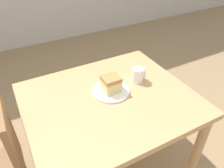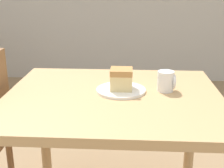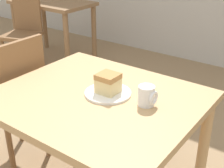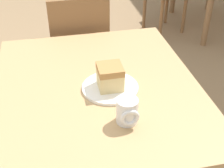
{
  "view_description": "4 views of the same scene",
  "coord_description": "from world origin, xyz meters",
  "px_view_note": "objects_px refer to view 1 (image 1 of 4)",
  "views": [
    {
      "loc": [
        -0.41,
        -0.49,
        1.59
      ],
      "look_at": [
        0.11,
        0.48,
        0.79
      ],
      "focal_mm": 35.0,
      "sensor_mm": 36.0,
      "label": 1
    },
    {
      "loc": [
        0.14,
        -0.94,
        1.25
      ],
      "look_at": [
        0.05,
        0.45,
        0.78
      ],
      "focal_mm": 50.0,
      "sensor_mm": 36.0,
      "label": 2
    },
    {
      "loc": [
        0.94,
        -0.65,
        1.47
      ],
      "look_at": [
        0.13,
        0.45,
        0.82
      ],
      "focal_mm": 50.0,
      "sensor_mm": 36.0,
      "label": 3
    },
    {
      "loc": [
        1.13,
        0.25,
        1.51
      ],
      "look_at": [
        0.14,
        0.46,
        0.8
      ],
      "focal_mm": 50.0,
      "sensor_mm": 36.0,
      "label": 4
    }
  ],
  "objects_px": {
    "plate": "(111,91)",
    "dining_table_near": "(110,110)",
    "cake_slice": "(111,84)",
    "coffee_mug": "(138,75)"
  },
  "relations": [
    {
      "from": "plate",
      "to": "dining_table_near",
      "type": "bearing_deg",
      "value": -126.25
    },
    {
      "from": "plate",
      "to": "cake_slice",
      "type": "height_order",
      "value": "cake_slice"
    },
    {
      "from": "dining_table_near",
      "to": "cake_slice",
      "type": "relative_size",
      "value": 9.72
    },
    {
      "from": "dining_table_near",
      "to": "cake_slice",
      "type": "height_order",
      "value": "cake_slice"
    },
    {
      "from": "cake_slice",
      "to": "coffee_mug",
      "type": "bearing_deg",
      "value": 5.0
    },
    {
      "from": "cake_slice",
      "to": "coffee_mug",
      "type": "height_order",
      "value": "cake_slice"
    },
    {
      "from": "plate",
      "to": "cake_slice",
      "type": "relative_size",
      "value": 2.28
    },
    {
      "from": "dining_table_near",
      "to": "coffee_mug",
      "type": "bearing_deg",
      "value": 14.82
    },
    {
      "from": "dining_table_near",
      "to": "coffee_mug",
      "type": "height_order",
      "value": "coffee_mug"
    },
    {
      "from": "cake_slice",
      "to": "plate",
      "type": "bearing_deg",
      "value": 164.39
    }
  ]
}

